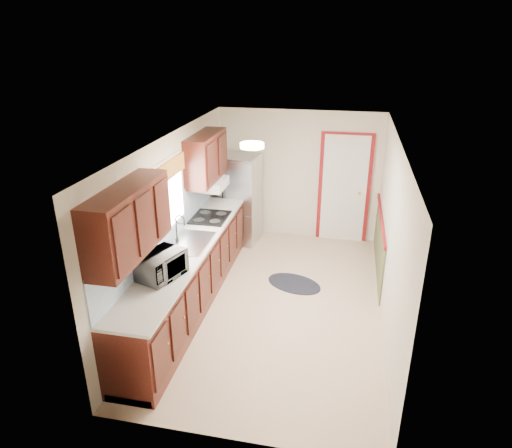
% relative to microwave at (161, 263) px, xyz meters
% --- Properties ---
extents(room_shell, '(3.20, 5.20, 2.52)m').
position_rel_microwave_xyz_m(room_shell, '(1.20, 1.18, 0.07)').
color(room_shell, beige).
rests_on(room_shell, ground).
extents(kitchen_run, '(0.63, 4.00, 2.20)m').
position_rel_microwave_xyz_m(kitchen_run, '(-0.04, 0.89, -0.32)').
color(kitchen_run, '#3D130D').
rests_on(kitchen_run, ground).
extents(back_wall_trim, '(1.12, 2.30, 2.08)m').
position_rel_microwave_xyz_m(back_wall_trim, '(2.19, 3.39, -0.24)').
color(back_wall_trim, maroon).
rests_on(back_wall_trim, ground).
extents(ceiling_fixture, '(0.30, 0.30, 0.06)m').
position_rel_microwave_xyz_m(ceiling_fixture, '(0.90, 0.98, 1.23)').
color(ceiling_fixture, '#FFD88C').
rests_on(ceiling_fixture, room_shell).
extents(microwave, '(0.48, 0.63, 0.38)m').
position_rel_microwave_xyz_m(microwave, '(0.00, 0.00, 0.00)').
color(microwave, white).
rests_on(microwave, kitchen_run).
extents(refrigerator, '(0.75, 0.73, 1.63)m').
position_rel_microwave_xyz_m(refrigerator, '(0.18, 3.23, -0.31)').
color(refrigerator, '#B7B7BC').
rests_on(refrigerator, ground).
extents(rug, '(1.03, 0.86, 0.01)m').
position_rel_microwave_xyz_m(rug, '(1.40, 1.76, -1.12)').
color(rug, black).
rests_on(rug, ground).
extents(cooktop, '(0.55, 0.66, 0.02)m').
position_rel_microwave_xyz_m(cooktop, '(0.01, 1.93, -0.18)').
color(cooktop, black).
rests_on(cooktop, kitchen_run).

